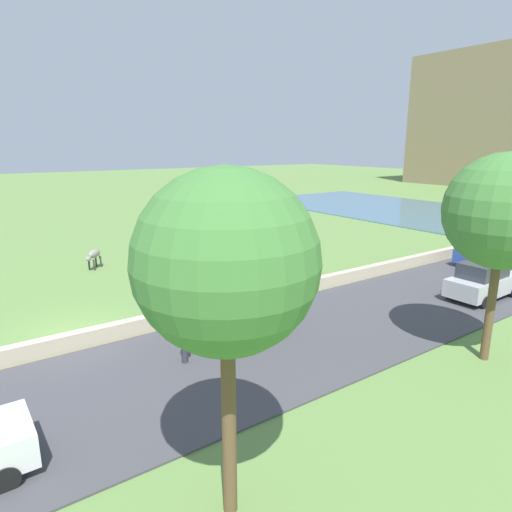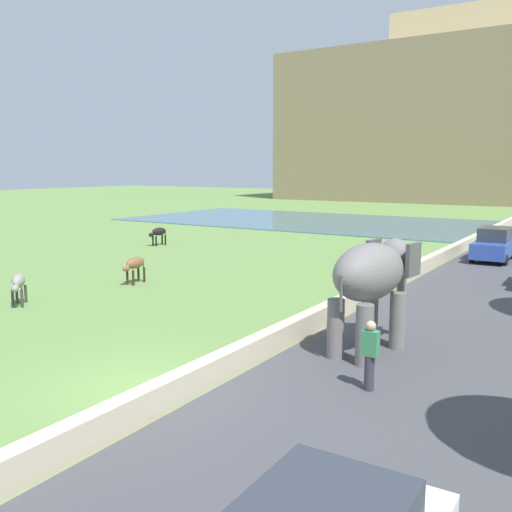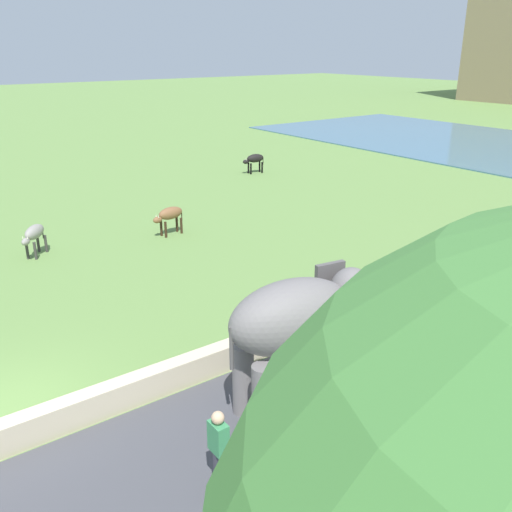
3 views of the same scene
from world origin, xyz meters
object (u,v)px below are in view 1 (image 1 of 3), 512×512
car_blue (485,251)px  cow_brown (179,246)px  cow_grey (94,255)px  car_silver (483,280)px  cow_black (242,217)px  elephant (235,284)px  person_beside_elephant (184,340)px

car_blue → cow_brown: bearing=-129.3°
cow_grey → cow_brown: same height
car_silver → cow_grey: bearing=-139.3°
car_silver → cow_grey: 20.75m
car_silver → car_blue: 6.78m
cow_black → cow_brown: (7.36, -9.57, 0.00)m
car_silver → elephant: bearing=-104.9°
elephant → car_blue: (-0.03, 17.74, -1.14)m
cow_grey → cow_brown: size_ratio=0.87×
cow_grey → elephant: bearing=8.2°
person_beside_elephant → cow_black: 25.42m
car_blue → cow_black: size_ratio=2.84×
person_beside_elephant → cow_brown: size_ratio=1.15×
person_beside_elephant → cow_brown: (-12.84, 5.87, -0.04)m
person_beside_elephant → cow_brown: person_beside_elephant is taller
cow_grey → cow_brown: bearing=81.9°
person_beside_elephant → car_blue: size_ratio=0.41×
elephant → cow_black: size_ratio=2.52×
elephant → cow_black: bearing=146.3°
cow_brown → car_blue: bearing=50.7°
elephant → car_blue: bearing=90.1°
person_beside_elephant → car_silver: size_ratio=0.41×
car_silver → cow_brown: 17.22m
car_blue → cow_grey: bearing=-122.7°
car_silver → car_blue: size_ratio=1.00×
cow_black → cow_brown: 12.07m
car_blue → person_beside_elephant: bearing=-87.2°
cow_black → elephant: bearing=-33.7°
car_blue → cow_grey: size_ratio=3.28×
cow_grey → cow_brown: 5.13m
car_silver → cow_grey: (-15.72, -13.54, -0.06)m
person_beside_elephant → car_blue: (-0.99, 20.33, 0.03)m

